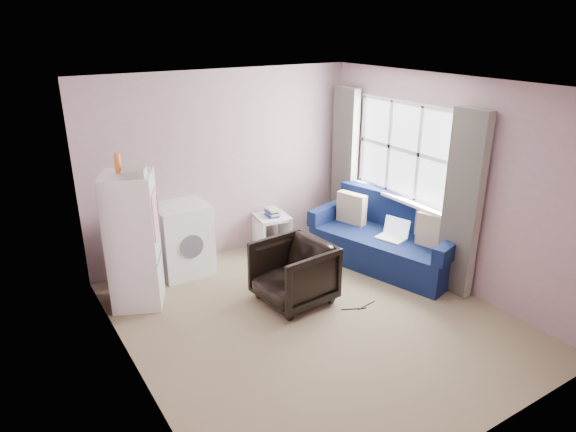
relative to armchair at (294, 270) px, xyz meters
The scene contains 8 objects.
room 0.96m from the armchair, 90.16° to the right, with size 3.84×4.24×2.54m.
armchair is the anchor object (origin of this frame).
fridge 1.82m from the armchair, 148.92° to the left, with size 0.70×0.70×1.76m.
washing_machine 1.62m from the armchair, 119.11° to the left, with size 0.65×0.67×0.92m.
side_table 1.52m from the armchair, 68.68° to the left, with size 0.50×0.50×0.61m.
sofa 1.63m from the armchair, ahead, with size 1.42×2.16×0.89m.
window_dressing 1.92m from the armchair, ahead, with size 0.17×2.62×2.18m.
floor_cables 0.87m from the armchair, 43.71° to the right, with size 0.45×0.14×0.01m.
Camera 1 is at (-2.83, -3.96, 3.07)m, focal length 32.00 mm.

